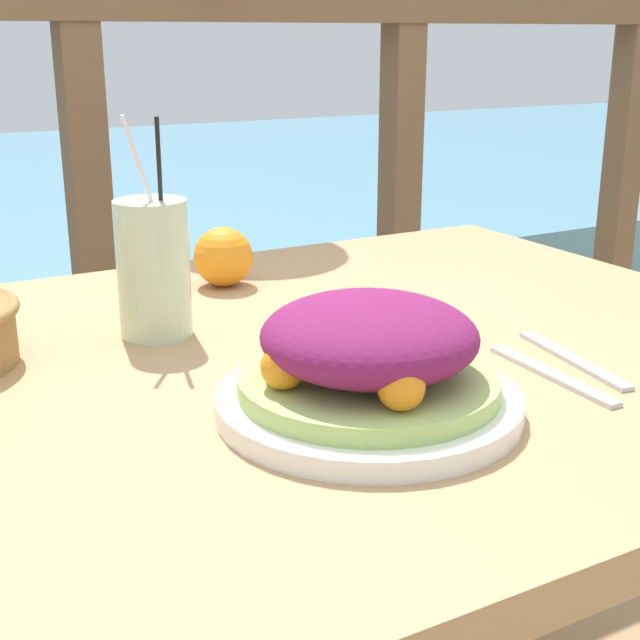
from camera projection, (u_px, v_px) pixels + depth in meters
patio_table at (296, 425)px, 0.99m from camera, size 1.20×0.90×0.71m
railing_fence at (88, 183)px, 1.61m from camera, size 2.80×0.08×1.15m
salad_plate at (369, 364)px, 0.80m from camera, size 0.28×0.28×0.11m
drink_glass at (154, 268)px, 1.00m from camera, size 0.08×0.08×0.25m
fork at (551, 374)px, 0.90m from camera, size 0.02×0.18×0.00m
knife at (572, 359)px, 0.94m from camera, size 0.04×0.18×0.00m
orange_near_glass at (223, 257)px, 1.21m from camera, size 0.08×0.08×0.08m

